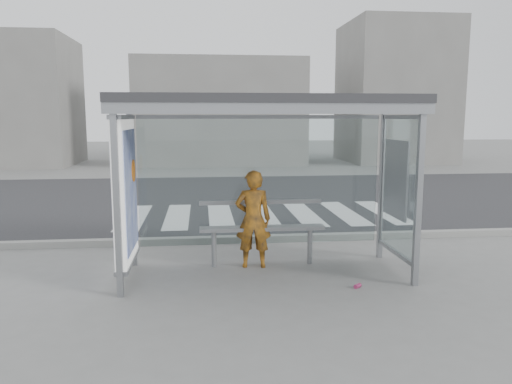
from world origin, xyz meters
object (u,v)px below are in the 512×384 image
bus_shelter (240,141)px  bench (262,228)px  soda_can (358,286)px  person (253,219)px

bus_shelter → bench: (0.38, 0.43, -1.39)m
bench → soda_can: bench is taller
bench → soda_can: size_ratio=17.71×
bus_shelter → soda_can: bearing=-26.9°
soda_can → bench: bearing=133.8°
bus_shelter → person: 1.29m
person → soda_can: bearing=143.4°
bus_shelter → bench: bearing=48.9°
bus_shelter → soda_can: size_ratio=38.49×
bus_shelter → soda_can: bus_shelter is taller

